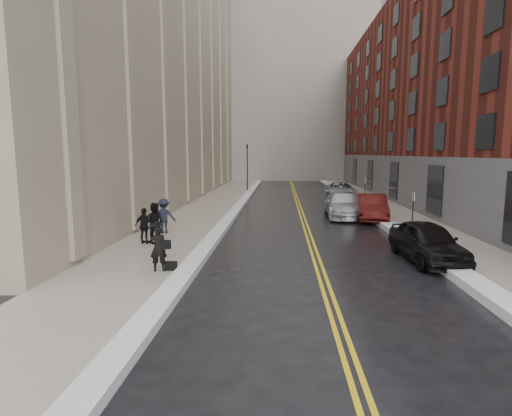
# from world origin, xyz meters

# --- Properties ---
(ground) EXTENTS (160.00, 160.00, 0.00)m
(ground) POSITION_xyz_m (0.00, 0.00, 0.00)
(ground) COLOR black
(ground) RESTS_ON ground
(sidewalk_left) EXTENTS (4.00, 64.00, 0.15)m
(sidewalk_left) POSITION_xyz_m (-4.50, 16.00, 0.07)
(sidewalk_left) COLOR gray
(sidewalk_left) RESTS_ON ground
(sidewalk_right) EXTENTS (3.00, 64.00, 0.15)m
(sidewalk_right) POSITION_xyz_m (9.00, 16.00, 0.07)
(sidewalk_right) COLOR gray
(sidewalk_right) RESTS_ON ground
(lane_stripe_a) EXTENTS (0.12, 64.00, 0.01)m
(lane_stripe_a) POSITION_xyz_m (2.38, 16.00, 0.00)
(lane_stripe_a) COLOR gold
(lane_stripe_a) RESTS_ON ground
(lane_stripe_b) EXTENTS (0.12, 64.00, 0.01)m
(lane_stripe_b) POSITION_xyz_m (2.62, 16.00, 0.00)
(lane_stripe_b) COLOR gold
(lane_stripe_b) RESTS_ON ground
(snow_ridge_left) EXTENTS (0.70, 60.80, 0.26)m
(snow_ridge_left) POSITION_xyz_m (-2.20, 16.00, 0.13)
(snow_ridge_left) COLOR white
(snow_ridge_left) RESTS_ON ground
(snow_ridge_right) EXTENTS (0.85, 60.80, 0.30)m
(snow_ridge_right) POSITION_xyz_m (7.15, 16.00, 0.15)
(snow_ridge_right) COLOR white
(snow_ridge_right) RESTS_ON ground
(building_right) EXTENTS (14.00, 50.00, 18.00)m
(building_right) POSITION_xyz_m (17.50, 23.00, 9.00)
(building_right) COLOR maroon
(building_right) RESTS_ON ground
(tower_far_center) EXTENTS (28.00, 16.00, 52.00)m
(tower_far_center) POSITION_xyz_m (1.00, 56.00, 26.00)
(tower_far_center) COLOR gray
(tower_far_center) RESTS_ON ground
(tower_far_right) EXTENTS (22.00, 18.00, 44.00)m
(tower_far_right) POSITION_xyz_m (14.00, 66.00, 22.00)
(tower_far_right) COLOR slate
(tower_far_right) RESTS_ON ground
(tower_far_left) EXTENTS (22.00, 18.00, 60.00)m
(tower_far_left) POSITION_xyz_m (-12.00, 72.00, 30.00)
(tower_far_left) COLOR slate
(tower_far_left) RESTS_ON ground
(traffic_signal) EXTENTS (0.18, 0.15, 5.20)m
(traffic_signal) POSITION_xyz_m (-2.60, 30.00, 3.08)
(traffic_signal) COLOR black
(traffic_signal) RESTS_ON ground
(parking_sign_near) EXTENTS (0.06, 0.35, 2.23)m
(parking_sign_near) POSITION_xyz_m (7.90, 8.00, 1.36)
(parking_sign_near) COLOR black
(parking_sign_near) RESTS_ON ground
(parking_sign_far) EXTENTS (0.06, 0.35, 2.23)m
(parking_sign_far) POSITION_xyz_m (7.90, 20.00, 1.36)
(parking_sign_far) COLOR black
(parking_sign_far) RESTS_ON ground
(car_black) EXTENTS (2.14, 4.69, 1.56)m
(car_black) POSITION_xyz_m (6.80, 2.75, 0.78)
(car_black) COLOR black
(car_black) RESTS_ON ground
(car_maroon) EXTENTS (2.40, 5.15, 1.63)m
(car_maroon) POSITION_xyz_m (6.80, 12.47, 0.82)
(car_maroon) COLOR #3E0D0B
(car_maroon) RESTS_ON ground
(car_silver_near) EXTENTS (2.39, 5.67, 1.63)m
(car_silver_near) POSITION_xyz_m (5.20, 13.70, 0.82)
(car_silver_near) COLOR #A7A9AE
(car_silver_near) RESTS_ON ground
(car_silver_far) EXTENTS (2.64, 5.39, 1.47)m
(car_silver_far) POSITION_xyz_m (6.80, 25.71, 0.74)
(car_silver_far) COLOR #A7AAAF
(car_silver_far) RESTS_ON ground
(pedestrian_main) EXTENTS (0.64, 0.48, 1.61)m
(pedestrian_main) POSITION_xyz_m (-3.17, 0.25, 0.95)
(pedestrian_main) COLOR black
(pedestrian_main) RESTS_ON sidewalk_left
(pedestrian_a) EXTENTS (0.97, 0.79, 1.85)m
(pedestrian_a) POSITION_xyz_m (-4.68, 4.55, 1.08)
(pedestrian_a) COLOR black
(pedestrian_a) RESTS_ON sidewalk_left
(pedestrian_b) EXTENTS (1.19, 0.74, 1.78)m
(pedestrian_b) POSITION_xyz_m (-4.92, 6.86, 1.04)
(pedestrian_b) COLOR black
(pedestrian_b) RESTS_ON sidewalk_left
(pedestrian_c) EXTENTS (1.01, 0.58, 1.62)m
(pedestrian_c) POSITION_xyz_m (-5.10, 4.44, 0.96)
(pedestrian_c) COLOR black
(pedestrian_c) RESTS_ON sidewalk_left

